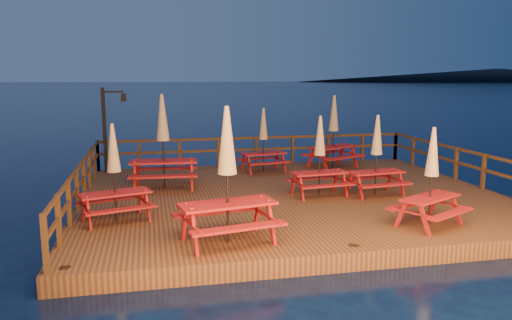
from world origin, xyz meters
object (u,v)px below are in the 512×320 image
at_px(lamp_post, 109,122).
at_px(picnic_table_0, 431,175).
at_px(picnic_table_1, 163,140).
at_px(picnic_table_2, 334,130).

xyz_separation_m(lamp_post, picnic_table_0, (7.64, -8.23, -0.61)).
bearing_deg(picnic_table_1, lamp_post, 124.33).
xyz_separation_m(picnic_table_1, picnic_table_2, (6.29, 2.17, -0.10)).
bearing_deg(picnic_table_2, picnic_table_1, 174.78).
relative_size(picnic_table_1, picnic_table_2, 1.07).
distance_m(picnic_table_0, picnic_table_1, 7.82).
distance_m(picnic_table_0, picnic_table_2, 7.36).
bearing_deg(picnic_table_0, lamp_post, 105.50).
height_order(lamp_post, picnic_table_0, lamp_post).
bearing_deg(picnic_table_1, picnic_table_2, 23.13).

